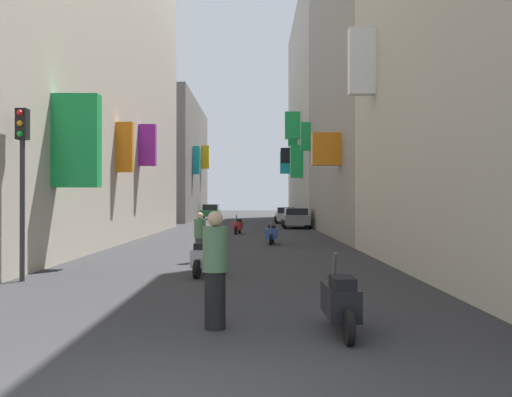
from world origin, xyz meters
TOP-DOWN VIEW (x-y plane):
  - ground_plane at (0.00, 30.00)m, footprint 140.00×140.00m
  - building_left_near at (-8.00, 17.36)m, footprint 7.36×34.73m
  - building_left_mid_c at (-8.00, 49.89)m, footprint 6.86×20.22m
  - building_right_mid_a at (8.00, 25.76)m, footprint 7.36×18.51m
  - building_right_mid_b at (7.99, 47.51)m, footprint 7.39×24.98m
  - parked_car_green at (-3.81, 51.04)m, footprint 1.95×4.39m
  - parked_car_silver at (3.56, 40.71)m, footprint 1.84×4.18m
  - parked_car_grey at (3.82, 32.56)m, footprint 1.90×3.96m
  - scooter_blue at (1.70, 18.84)m, footprint 0.54×1.86m
  - scooter_black at (2.24, 3.04)m, footprint 0.45×1.89m
  - scooter_silver at (-0.37, 9.05)m, footprint 0.61×1.96m
  - scooter_red at (-0.08, 26.26)m, footprint 0.59×1.91m
  - pedestrian_crossing at (3.76, 36.22)m, footprint 0.54×0.54m
  - pedestrian_near_left at (0.37, 3.26)m, footprint 0.52×0.52m
  - pedestrian_near_right at (-0.77, 11.84)m, footprint 0.53×0.53m
  - traffic_light_near_corner at (-4.65, 7.95)m, footprint 0.26×0.34m

SIDE VIEW (x-z plane):
  - ground_plane at x=0.00m, z-range 0.00..0.00m
  - scooter_blue at x=1.70m, z-range -0.10..1.03m
  - scooter_black at x=2.24m, z-range -0.10..1.03m
  - scooter_red at x=-0.08m, z-range -0.10..1.03m
  - scooter_silver at x=-0.37m, z-range -0.10..1.03m
  - parked_car_silver at x=3.56m, z-range 0.04..1.42m
  - parked_car_grey at x=3.82m, z-range 0.05..1.45m
  - pedestrian_crossing at x=3.76m, z-range -0.01..1.53m
  - pedestrian_near_right at x=-0.77m, z-range -0.01..1.57m
  - parked_car_green at x=-3.81m, z-range 0.03..1.58m
  - pedestrian_near_left at x=0.37m, z-range 0.00..1.79m
  - traffic_light_near_corner at x=-4.65m, z-range 0.76..4.92m
  - building_left_mid_c at x=-8.00m, z-range 0.00..12.06m
  - building_right_mid_a at x=8.00m, z-range 0.00..16.65m
  - building_left_near at x=-8.00m, z-range -0.01..18.89m
  - building_right_mid_b at x=7.99m, z-range -0.01..21.24m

